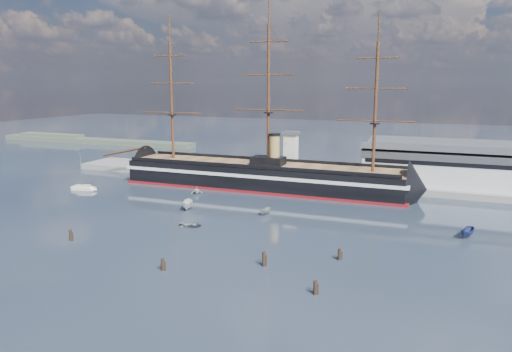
% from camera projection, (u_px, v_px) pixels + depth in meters
% --- Properties ---
extents(ground, '(600.00, 600.00, 0.00)m').
position_uv_depth(ground, '(243.00, 203.00, 137.73)').
color(ground, '#182231').
rests_on(ground, ground).
extents(quay, '(180.00, 18.00, 2.00)m').
position_uv_depth(quay, '(313.00, 182.00, 166.79)').
color(quay, slate).
rests_on(quay, ground).
extents(warehouse, '(63.00, 21.00, 11.60)m').
position_uv_depth(warehouse, '(470.00, 166.00, 151.18)').
color(warehouse, '#B7BABC').
rests_on(warehouse, ground).
extents(quay_tower, '(5.00, 5.00, 15.00)m').
position_uv_depth(quay_tower, '(291.00, 153.00, 164.83)').
color(quay_tower, silver).
rests_on(quay_tower, ground).
extents(shoreline, '(120.00, 10.00, 4.00)m').
position_uv_depth(shoreline, '(81.00, 140.00, 275.44)').
color(shoreline, '#3F4C38').
rests_on(shoreline, ground).
extents(warship, '(112.90, 16.45, 53.94)m').
position_uv_depth(warship, '(257.00, 176.00, 156.58)').
color(warship, black).
rests_on(warship, ground).
extents(sailboat, '(7.74, 3.61, 11.93)m').
position_uv_depth(sailboat, '(84.00, 188.00, 154.42)').
color(sailboat, beige).
rests_on(sailboat, ground).
extents(motorboat_a, '(8.16, 5.45, 3.07)m').
position_uv_depth(motorboat_a, '(188.00, 210.00, 130.94)').
color(motorboat_a, silver).
rests_on(motorboat_a, ground).
extents(motorboat_b, '(1.64, 3.54, 1.61)m').
position_uv_depth(motorboat_b, '(191.00, 227.00, 115.53)').
color(motorboat_b, gray).
rests_on(motorboat_b, ground).
extents(motorboat_c, '(5.62, 3.08, 2.13)m').
position_uv_depth(motorboat_c, '(266.00, 214.00, 126.27)').
color(motorboat_c, gray).
rests_on(motorboat_c, ground).
extents(motorboat_d, '(6.96, 5.96, 2.38)m').
position_uv_depth(motorboat_d, '(197.00, 194.00, 149.41)').
color(motorboat_d, silver).
rests_on(motorboat_d, ground).
extents(motorboat_f, '(6.87, 4.30, 2.58)m').
position_uv_depth(motorboat_f, '(467.00, 237.00, 107.68)').
color(motorboat_f, navy).
rests_on(motorboat_f, ground).
extents(piling_near_left, '(0.64, 0.64, 3.13)m').
position_uv_depth(piling_near_left, '(71.00, 241.00, 105.48)').
color(piling_near_left, black).
rests_on(piling_near_left, ground).
extents(piling_near_mid, '(0.64, 0.64, 2.92)m').
position_uv_depth(piling_near_mid, '(163.00, 270.00, 88.84)').
color(piling_near_mid, black).
rests_on(piling_near_mid, ground).
extents(piling_near_right, '(0.64, 0.64, 3.40)m').
position_uv_depth(piling_near_right, '(264.00, 266.00, 90.95)').
color(piling_near_right, black).
rests_on(piling_near_right, ground).
extents(piling_far_right, '(0.64, 0.64, 2.93)m').
position_uv_depth(piling_far_right, '(339.00, 260.00, 94.06)').
color(piling_far_right, black).
rests_on(piling_far_right, ground).
extents(piling_extra, '(0.64, 0.64, 3.03)m').
position_uv_depth(piling_extra, '(315.00, 294.00, 78.86)').
color(piling_extra, black).
rests_on(piling_extra, ground).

